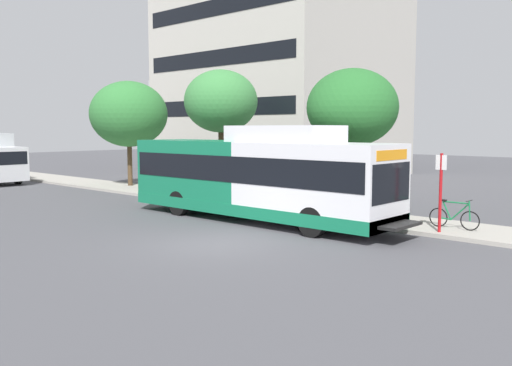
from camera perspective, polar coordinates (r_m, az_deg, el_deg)
The scene contains 9 objects.
ground_plane at distance 23.31m, azimuth -17.90°, elevation -3.32°, with size 120.00×120.00×0.00m, color #4C4C51.
sidewalk_curb at distance 25.96m, azimuth -2.10°, elevation -2.00°, with size 3.00×56.00×0.14m, color #A8A399.
transit_bus at distance 20.90m, azimuth 0.04°, elevation 0.66°, with size 2.58×12.25×3.65m.
bus_stop_sign_pole at distance 18.87m, azimuth 18.69°, elevation -0.35°, with size 0.10×0.36×2.60m.
bicycle_parked at distance 19.82m, azimuth 19.94°, elevation -3.29°, with size 0.52×1.76×1.02m.
street_tree_near_stop at distance 22.56m, azimuth 10.00°, elevation 7.72°, with size 3.68×3.68×5.81m.
street_tree_mid_block at distance 27.72m, azimuth -3.68°, elevation 8.47°, with size 3.68×3.68×6.33m.
street_tree_far_block at distance 33.56m, azimuth -13.12°, elevation 7.00°, with size 4.57×4.57×6.21m.
lattice_comm_tower at distance 51.67m, azimuth -10.64°, elevation 14.34°, with size 1.10×1.10×33.88m.
Camera 1 is at (-11.32, -12.07, 3.53)m, focal length 38.38 mm.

